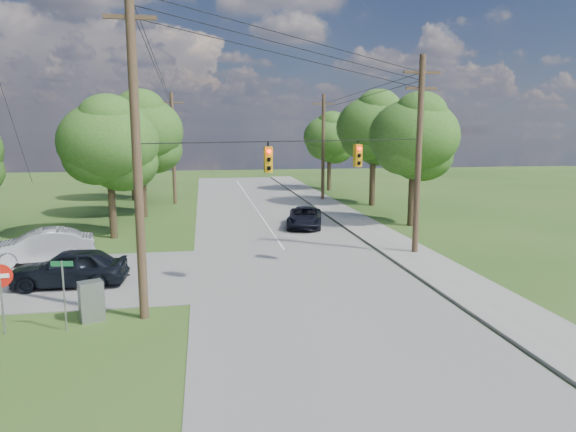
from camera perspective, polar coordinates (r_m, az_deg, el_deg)
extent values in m
plane|color=#284B19|center=(19.12, -1.70, -10.85)|extent=(140.00, 140.00, 0.00)
cube|color=gray|center=(24.12, 1.44, -6.47)|extent=(10.00, 100.00, 0.03)
cube|color=gray|center=(26.17, 16.07, -5.47)|extent=(2.60, 100.00, 0.12)
cylinder|color=brown|center=(18.32, -16.49, 7.08)|extent=(0.32, 0.32, 12.00)
cube|color=brown|center=(18.67, -17.15, 20.37)|extent=(1.70, 0.12, 0.14)
cylinder|color=brown|center=(28.17, 14.31, 6.35)|extent=(0.32, 0.32, 10.50)
cube|color=brown|center=(28.29, 14.68, 15.18)|extent=(2.00, 0.12, 0.14)
cube|color=brown|center=(28.21, 14.61, 13.57)|extent=(1.70, 0.12, 0.14)
cylinder|color=brown|center=(49.11, 3.92, 7.54)|extent=(0.32, 0.32, 10.00)
cube|color=brown|center=(49.15, 3.98, 12.32)|extent=(2.00, 0.12, 0.14)
cylinder|color=brown|center=(47.88, -12.63, 7.29)|extent=(0.32, 0.32, 10.00)
cube|color=brown|center=(47.91, -12.81, 12.19)|extent=(2.00, 0.12, 0.14)
cylinder|color=black|center=(22.74, 2.34, 18.85)|extent=(13.52, 7.63, 1.53)
cylinder|color=black|center=(22.68, 2.33, 17.86)|extent=(13.52, 7.63, 1.53)
cylinder|color=black|center=(22.62, 2.33, 16.85)|extent=(13.52, 7.63, 1.53)
cylinder|color=black|center=(38.56, 7.85, 13.42)|extent=(0.03, 22.00, 0.53)
cylinder|color=black|center=(33.24, -14.02, 15.18)|extent=(0.43, 29.60, 2.03)
cylinder|color=black|center=(38.53, 7.84, 12.83)|extent=(0.03, 22.00, 0.53)
cylinder|color=black|center=(33.20, -13.99, 14.49)|extent=(0.43, 29.60, 2.03)
cylinder|color=black|center=(22.44, 2.27, 8.34)|extent=(13.52, 7.63, 0.04)
cube|color=#E7A00D|center=(20.99, -2.18, 6.28)|extent=(0.32, 0.22, 1.05)
sphere|color=#FF0C05|center=(20.83, -2.14, 7.22)|extent=(0.17, 0.17, 0.17)
cube|color=#E7A00D|center=(21.23, -2.26, 6.32)|extent=(0.32, 0.22, 1.05)
sphere|color=#FF0C05|center=(21.35, -2.31, 7.27)|extent=(0.17, 0.17, 0.17)
cube|color=#E7A00D|center=(24.49, 7.83, 6.66)|extent=(0.32, 0.22, 1.05)
sphere|color=#FF0C05|center=(24.35, 7.95, 7.46)|extent=(0.17, 0.17, 0.17)
cube|color=#E7A00D|center=(24.72, 7.67, 6.69)|extent=(0.32, 0.22, 1.05)
sphere|color=#FF0C05|center=(24.84, 7.59, 7.51)|extent=(0.17, 0.17, 0.17)
cylinder|color=#443422|center=(33.64, -18.90, 0.30)|extent=(0.45, 0.45, 3.15)
ellipsoid|color=#284F17|center=(33.26, -19.31, 7.74)|extent=(6.00, 6.00, 4.92)
cylinder|color=#443422|center=(41.33, -15.76, 2.32)|extent=(0.50, 0.50, 3.50)
ellipsoid|color=#284F17|center=(41.04, -16.06, 9.06)|extent=(6.40, 6.40, 5.25)
cylinder|color=#443422|center=(51.45, -16.77, 3.52)|extent=(0.48, 0.47, 3.32)
ellipsoid|color=#284F17|center=(51.21, -17.02, 8.66)|extent=(6.00, 6.00, 4.92)
cylinder|color=#443422|center=(37.04, 13.55, 1.49)|extent=(0.48, 0.48, 3.32)
ellipsoid|color=#284F17|center=(36.71, 13.83, 8.63)|extent=(6.20, 6.20, 5.08)
cylinder|color=#443422|center=(46.48, 9.35, 3.42)|extent=(0.52, 0.52, 3.67)
ellipsoid|color=#284F17|center=(46.23, 9.52, 9.71)|extent=(6.60, 6.60, 5.41)
cylinder|color=#443422|center=(57.70, 4.58, 4.41)|extent=(0.45, 0.45, 3.15)
ellipsoid|color=#284F17|center=(57.48, 4.64, 8.75)|extent=(5.80, 5.80, 4.76)
imported|color=black|center=(23.98, -23.08, -5.29)|extent=(4.82, 2.03, 1.63)
imported|color=silver|center=(28.79, -25.77, -3.05)|extent=(5.36, 2.88, 1.68)
imported|color=black|center=(35.48, 1.87, -0.14)|extent=(3.35, 5.33, 1.37)
cube|color=gray|center=(19.55, -21.01, -8.83)|extent=(0.95, 0.84, 1.43)
cylinder|color=gray|center=(19.39, -29.19, -8.22)|extent=(0.06, 0.06, 2.30)
cylinder|color=red|center=(19.17, -29.39, -5.83)|extent=(0.79, 0.17, 0.79)
cylinder|color=gray|center=(18.78, -23.61, -8.17)|extent=(0.06, 0.06, 2.42)
cube|color=#166031|center=(18.48, -23.83, -4.88)|extent=(0.72, 0.12, 0.17)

